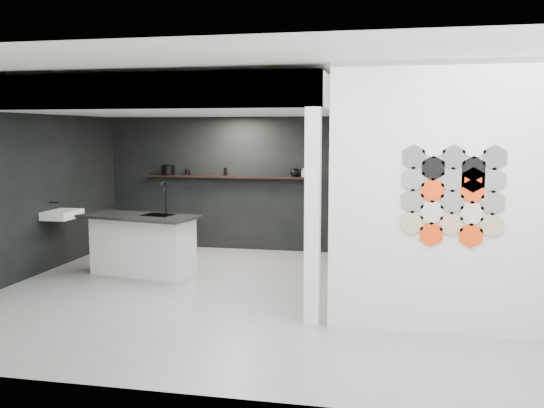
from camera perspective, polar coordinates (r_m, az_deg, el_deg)
The scene contains 17 objects.
floor at distance 7.88m, azimuth -1.17°, elevation -8.61°, with size 7.00×6.00×0.01m, color slate.
partition_panel at distance 6.45m, azimuth 16.31°, elevation 0.40°, with size 2.45×0.15×2.80m, color silver.
bay_clad_back at distance 10.83m, azimuth -4.35°, elevation 1.96°, with size 4.40×0.04×2.35m, color black.
bay_clad_left at distance 9.91m, azimuth -19.76°, elevation 1.12°, with size 0.04×4.00×2.35m, color black.
bulkhead at distance 8.93m, azimuth -8.00°, elevation 9.70°, with size 4.40×4.00×0.40m, color silver.
corner_column at distance 6.52m, azimuth 3.84°, elevation -1.27°, with size 0.16×0.16×2.35m, color silver.
fascia_beam at distance 7.16m, azimuth -13.31°, elevation 10.32°, with size 4.40×0.16×0.40m, color silver.
wall_basin at distance 9.66m, azimuth -19.14°, elevation -0.94°, with size 0.40×0.60×0.12m, color silver.
display_shelf at distance 10.70m, azimuth -4.00°, elevation 2.57°, with size 3.00×0.15×0.04m, color black.
kitchen_island at distance 9.06m, azimuth -12.09°, elevation -3.69°, with size 1.80×1.06×1.36m.
stockpot at distance 11.06m, azimuth -9.73°, elevation 3.19°, with size 0.22×0.22×0.18m, color black.
kettle at distance 10.43m, azimuth 2.18°, elevation 2.98°, with size 0.17×0.17×0.15m, color black.
glass_bowl at distance 10.40m, azimuth 3.18°, elevation 2.86°, with size 0.15×0.15×0.11m, color gray.
glass_vase at distance 10.40m, azimuth 3.18°, elevation 2.98°, with size 0.11×0.11×0.15m, color gray.
bottle_dark at distance 10.71m, azimuth -4.42°, elevation 3.05°, with size 0.05×0.05×0.14m, color black.
utensil_cup at distance 10.93m, azimuth -7.95°, elevation 2.99°, with size 0.08×0.08×0.10m, color black.
hex_tile_cluster at distance 6.36m, azimuth 16.70°, elevation 1.25°, with size 1.04×0.02×1.16m.
Camera 1 is at (1.72, -7.40, 2.09)m, focal length 40.00 mm.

